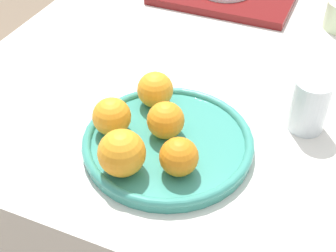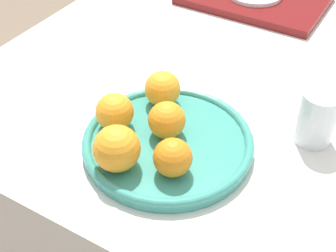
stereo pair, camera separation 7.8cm
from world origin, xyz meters
name	(u,v)px [view 1 (the left image)]	position (x,y,z in m)	size (l,w,h in m)	color
table	(264,188)	(0.00, 0.00, 0.37)	(1.28, 1.08, 0.74)	silver
fruit_platter	(168,142)	(-0.14, -0.32, 0.76)	(0.30, 0.30, 0.03)	teal
orange_0	(166,120)	(-0.15, -0.30, 0.80)	(0.06, 0.06, 0.06)	orange
orange_1	(179,157)	(-0.10, -0.38, 0.79)	(0.06, 0.06, 0.06)	orange
orange_2	(112,117)	(-0.24, -0.33, 0.80)	(0.07, 0.07, 0.07)	orange
orange_3	(155,90)	(-0.20, -0.23, 0.80)	(0.07, 0.07, 0.07)	orange
orange_4	(122,153)	(-0.18, -0.41, 0.80)	(0.08, 0.08, 0.08)	orange
water_glass	(309,105)	(0.07, -0.17, 0.79)	(0.07, 0.07, 0.10)	silver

